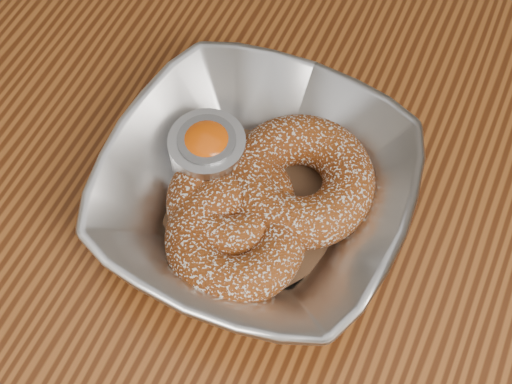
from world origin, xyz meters
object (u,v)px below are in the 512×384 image
at_px(donut_back, 300,180).
at_px(donut_extra, 231,201).
at_px(ramekin, 208,153).
at_px(donut_front, 236,238).
at_px(table, 371,288).
at_px(serving_bowl, 256,193).

distance_m(donut_back, donut_extra, 0.06).
bearing_deg(ramekin, donut_front, -47.89).
distance_m(table, donut_extra, 0.18).
relative_size(serving_bowl, donut_back, 2.03).
xyz_separation_m(serving_bowl, donut_front, (0.00, -0.04, -0.00)).
distance_m(serving_bowl, donut_back, 0.04).
xyz_separation_m(table, ramekin, (-0.16, -0.00, 0.13)).
xyz_separation_m(donut_back, ramekin, (-0.08, -0.01, 0.00)).
distance_m(donut_extra, ramekin, 0.04).
bearing_deg(serving_bowl, donut_front, -86.82).
height_order(serving_bowl, donut_front, serving_bowl).
distance_m(table, donut_back, 0.15).
relative_size(table, serving_bowl, 5.05).
relative_size(donut_back, donut_front, 1.10).
xyz_separation_m(table, donut_front, (-0.11, -0.06, 0.13)).
xyz_separation_m(donut_back, donut_front, (-0.03, -0.07, -0.00)).
relative_size(table, donut_extra, 11.96).
bearing_deg(donut_extra, donut_back, 41.44).
bearing_deg(serving_bowl, donut_extra, -137.45).
bearing_deg(donut_extra, ramekin, 139.85).
bearing_deg(ramekin, donut_extra, -40.15).
xyz_separation_m(serving_bowl, donut_extra, (-0.02, -0.01, -0.00)).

